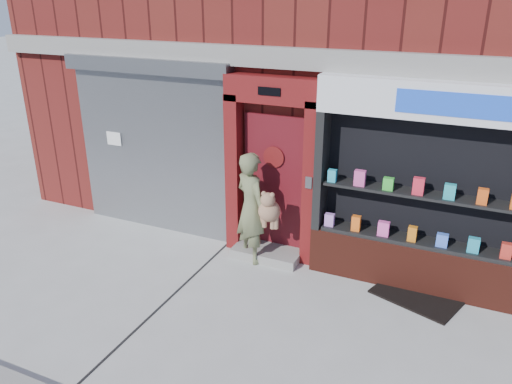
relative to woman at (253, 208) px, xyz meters
The scene contains 6 objects.
ground 2.02m from the woman, 58.86° to the right, with size 80.00×80.00×0.00m, color #9E9E99.
shutter_bay 2.26m from the woman, 169.40° to the left, with size 3.10×0.30×3.04m.
red_door_bay 0.66m from the woman, 60.55° to the left, with size 1.52×0.58×2.90m.
pharmacy_bay 2.73m from the woman, ahead, with size 3.50×0.41×3.00m.
woman is the anchor object (origin of this frame).
doormat 2.73m from the woman, ahead, with size 1.15×0.80×0.03m, color black.
Camera 1 is at (2.01, -4.90, 4.04)m, focal length 35.00 mm.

